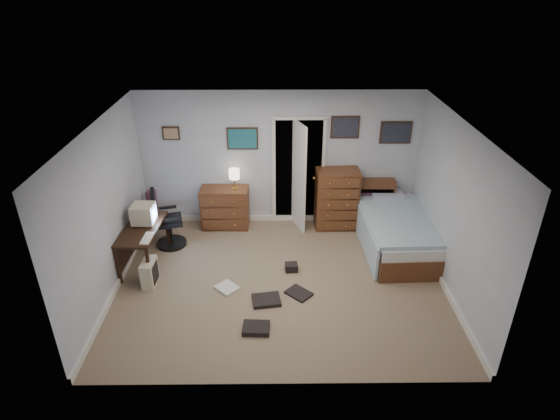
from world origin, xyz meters
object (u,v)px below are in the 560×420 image
object	(u,v)px
bed	(396,231)
computer_desk	(138,236)
office_chair	(166,225)
tall_dresser	(337,199)
low_dresser	(225,208)

from	to	relation	value
bed	computer_desk	bearing A→B (deg)	-175.81
computer_desk	office_chair	size ratio (longest dim) A/B	1.14
computer_desk	tall_dresser	xyz separation A→B (m)	(3.33, 1.22, 0.04)
computer_desk	bed	distance (m)	4.29
tall_dresser	bed	xyz separation A→B (m)	(0.94, -0.76, -0.24)
tall_dresser	office_chair	bearing A→B (deg)	-170.59
computer_desk	tall_dresser	size ratio (longest dim) A/B	1.07
bed	office_chair	bearing A→B (deg)	176.52
computer_desk	office_chair	distance (m)	0.66
low_dresser	tall_dresser	size ratio (longest dim) A/B	0.77
low_dresser	computer_desk	bearing A→B (deg)	-133.51
computer_desk	low_dresser	size ratio (longest dim) A/B	1.39
low_dresser	office_chair	bearing A→B (deg)	-142.16
low_dresser	bed	bearing A→B (deg)	-12.55
tall_dresser	bed	distance (m)	1.23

